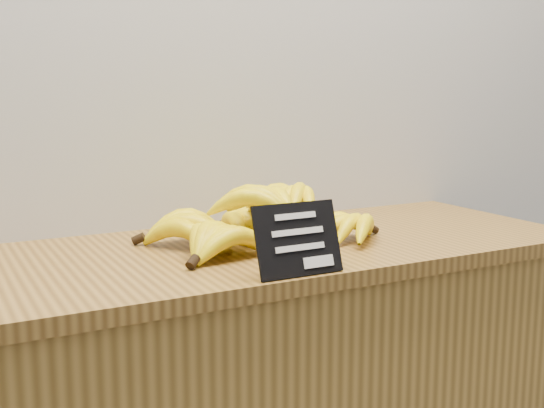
{
  "coord_description": "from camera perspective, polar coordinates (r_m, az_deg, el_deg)",
  "views": [
    {
      "loc": [
        -0.64,
        1.53,
        1.24
      ],
      "look_at": [
        -0.02,
        2.7,
        1.02
      ],
      "focal_mm": 45.0,
      "sensor_mm": 36.0,
      "label": 1
    }
  ],
  "objects": [
    {
      "name": "counter_top",
      "position": [
        1.4,
        -0.96,
        -3.93
      ],
      "size": [
        1.35,
        0.54,
        0.03
      ],
      "primitive_type": "cube",
      "color": "olive",
      "rests_on": "counter"
    },
    {
      "name": "chalkboard_sign",
      "position": [
        1.16,
        2.19,
        -2.98
      ],
      "size": [
        0.16,
        0.05,
        0.12
      ],
      "primitive_type": "cube",
      "rotation": [
        -0.32,
        0.0,
        0.0
      ],
      "color": "black",
      "rests_on": "counter_top"
    },
    {
      "name": "banana_pile",
      "position": [
        1.39,
        -1.54,
        -1.49
      ],
      "size": [
        0.49,
        0.34,
        0.12
      ],
      "color": "#FFEC0A",
      "rests_on": "counter_top"
    }
  ]
}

